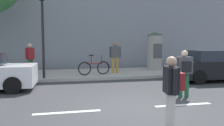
# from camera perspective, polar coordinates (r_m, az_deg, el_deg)

# --- Properties ---
(ground_plane) EXTENTS (80.00, 80.00, 0.00)m
(ground_plane) POSITION_cam_1_polar(r_m,az_deg,el_deg) (6.60, 4.18, -11.31)
(ground_plane) COLOR #38383A
(sidewalk_curb) EXTENTS (36.00, 4.00, 0.15)m
(sidewalk_curb) POSITION_cam_1_polar(r_m,az_deg,el_deg) (13.31, -4.51, -2.68)
(sidewalk_curb) COLOR #B2ADA3
(sidewalk_curb) RESTS_ON ground_plane
(lane_markings) EXTENTS (25.80, 0.16, 0.01)m
(lane_markings) POSITION_cam_1_polar(r_m,az_deg,el_deg) (6.60, 4.18, -11.27)
(lane_markings) COLOR silver
(lane_markings) RESTS_ON ground_plane
(building_backdrop) EXTENTS (36.00, 5.00, 8.61)m
(building_backdrop) POSITION_cam_1_polar(r_m,az_deg,el_deg) (18.32, -6.84, 12.66)
(building_backdrop) COLOR gray
(building_backdrop) RESTS_ON ground_plane
(traffic_light) EXTENTS (0.24, 0.45, 4.43)m
(traffic_light) POSITION_cam_1_polar(r_m,az_deg,el_deg) (11.41, -17.10, 11.19)
(traffic_light) COLOR black
(traffic_light) RESTS_ON sidewalk_curb
(poster_column) EXTENTS (1.04, 1.04, 2.41)m
(poster_column) POSITION_cam_1_polar(r_m,az_deg,el_deg) (14.83, 10.68, 3.08)
(poster_column) COLOR #9E9B93
(poster_column) RESTS_ON sidewalk_curb
(pedestrian_tallest) EXTENTS (0.63, 0.41, 1.61)m
(pedestrian_tallest) POSITION_cam_1_polar(r_m,az_deg,el_deg) (8.08, 17.71, -1.55)
(pedestrian_tallest) COLOR #1E5938
(pedestrian_tallest) RESTS_ON ground_plane
(pedestrian_with_backpack) EXTENTS (0.43, 0.59, 1.58)m
(pedestrian_with_backpack) POSITION_cam_1_polar(r_m,az_deg,el_deg) (4.98, 14.80, -5.78)
(pedestrian_with_backpack) COLOR silver
(pedestrian_with_backpack) RESTS_ON ground_plane
(pedestrian_with_bag) EXTENTS (0.45, 0.46, 1.70)m
(pedestrian_with_bag) POSITION_cam_1_polar(r_m,az_deg,el_deg) (12.74, -19.87, 1.51)
(pedestrian_with_bag) COLOR #1E5938
(pedestrian_with_bag) RESTS_ON sidewalk_curb
(pedestrian_in_dark_shirt) EXTENTS (0.67, 0.26, 1.76)m
(pedestrian_in_dark_shirt) POSITION_cam_1_polar(r_m,az_deg,el_deg) (12.88, 0.80, 2.10)
(pedestrian_in_dark_shirt) COLOR #B78C33
(pedestrian_in_dark_shirt) RESTS_ON sidewalk_curb
(bicycle_leaning) EXTENTS (1.75, 0.38, 1.09)m
(bicycle_leaning) POSITION_cam_1_polar(r_m,az_deg,el_deg) (12.22, -4.51, -1.17)
(bicycle_leaning) COLOR black
(bicycle_leaning) RESTS_ON sidewalk_curb
(parked_car_red) EXTENTS (4.10, 2.15, 1.51)m
(parked_car_red) POSITION_cam_1_polar(r_m,az_deg,el_deg) (12.41, 24.37, -0.64)
(parked_car_red) COLOR black
(parked_car_red) RESTS_ON ground_plane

